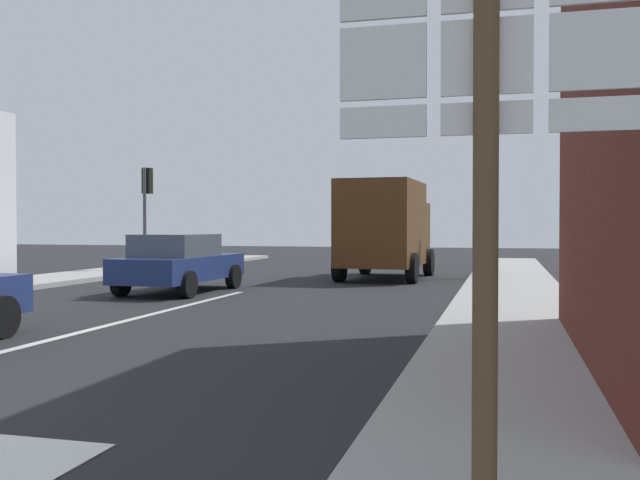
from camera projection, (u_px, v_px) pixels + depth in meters
name	position (u px, v px, depth m)	size (l,w,h in m)	color
ground_plane	(208.00, 300.00, 15.88)	(80.00, 80.00, 0.00)	#232326
sidewalk_right	(515.00, 318.00, 12.26)	(2.46, 44.00, 0.14)	#9E9B96
lane_centre_stripe	(113.00, 324.00, 12.01)	(0.16, 12.00, 0.01)	silver
sedan_far	(179.00, 262.00, 17.78)	(2.05, 4.24, 1.47)	navy
delivery_truck	(385.00, 227.00, 22.25)	(2.65, 5.08, 3.05)	#4C2D14
route_sign_post	(486.00, 168.00, 3.89)	(1.66, 0.14, 3.20)	brown
traffic_light_far_right	(481.00, 192.00, 22.49)	(0.30, 0.49, 3.74)	#47474C
traffic_light_far_left	(147.00, 195.00, 24.76)	(0.30, 0.49, 3.71)	#47474C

